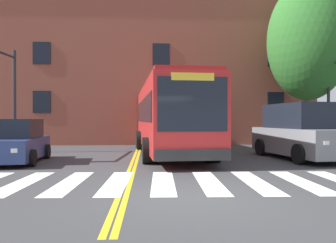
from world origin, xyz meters
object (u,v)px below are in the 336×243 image
object	(u,v)px
car_navy_near_lane	(16,142)
street_tree_curbside_large	(308,41)
city_bus	(169,116)
car_grey_far_lane	(299,133)

from	to	relation	value
car_navy_near_lane	street_tree_curbside_large	size ratio (longest dim) A/B	0.41
car_navy_near_lane	street_tree_curbside_large	distance (m)	16.31
city_bus	car_navy_near_lane	size ratio (longest dim) A/B	2.80
city_bus	car_grey_far_lane	size ratio (longest dim) A/B	2.16
car_grey_far_lane	car_navy_near_lane	bearing A→B (deg)	-177.30
city_bus	street_tree_curbside_large	world-z (taller)	street_tree_curbside_large
car_navy_near_lane	city_bus	bearing A→B (deg)	25.52
street_tree_curbside_large	city_bus	bearing A→B (deg)	-161.41
car_grey_far_lane	street_tree_curbside_large	size ratio (longest dim) A/B	0.54
car_grey_far_lane	street_tree_curbside_large	distance (m)	7.81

